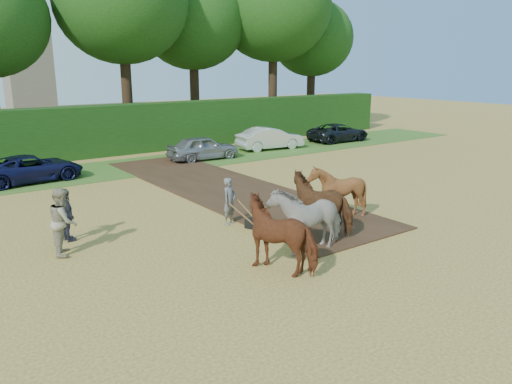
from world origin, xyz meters
TOP-DOWN VIEW (x-y plane):
  - ground at (0.00, 0.00)m, footprint 120.00×120.00m
  - earth_strip at (1.50, 7.00)m, footprint 4.50×17.00m
  - grass_verge at (0.00, 14.00)m, footprint 50.00×5.00m
  - hedgerow at (0.00, 18.50)m, footprint 46.00×1.60m
  - spectator_near at (-6.45, 3.11)m, footprint 1.02×1.15m
  - spectator_far at (-6.09, 4.15)m, footprint 0.51×1.02m
  - plough_team at (0.18, -0.14)m, footprint 6.43×5.62m
  - parked_cars at (0.10, 13.90)m, footprint 35.76×3.27m
  - treeline at (-1.69, 21.69)m, footprint 48.70×10.60m

SIDE VIEW (x-z plane):
  - ground at x=0.00m, z-range 0.00..0.00m
  - grass_verge at x=0.00m, z-range 0.00..0.03m
  - earth_strip at x=1.50m, z-range 0.00..0.05m
  - parked_cars at x=0.10m, z-range -0.05..1.43m
  - spectator_far at x=-6.09m, z-range 0.00..1.68m
  - plough_team at x=0.18m, z-range -0.01..1.94m
  - spectator_near at x=-6.45m, z-range 0.00..1.97m
  - hedgerow at x=0.00m, z-range 0.00..3.00m
  - treeline at x=-1.69m, z-range 1.87..16.07m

